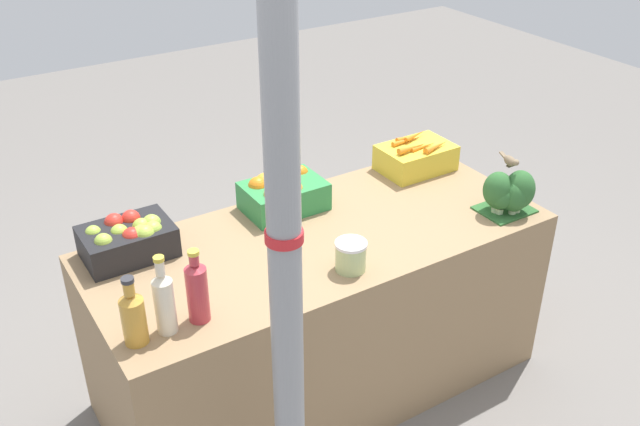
% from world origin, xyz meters
% --- Properties ---
extents(ground_plane, '(10.00, 10.00, 0.00)m').
position_xyz_m(ground_plane, '(0.00, 0.00, 0.00)').
color(ground_plane, slate).
extents(market_table, '(1.84, 0.80, 0.77)m').
position_xyz_m(market_table, '(0.00, 0.00, 0.39)').
color(market_table, '#937551').
rests_on(market_table, ground_plane).
extents(support_pole, '(0.10, 0.10, 2.36)m').
position_xyz_m(support_pole, '(-0.54, -0.68, 1.18)').
color(support_pole, gray).
rests_on(support_pole, ground_plane).
extents(apple_crate, '(0.33, 0.23, 0.15)m').
position_xyz_m(apple_crate, '(-0.68, 0.26, 0.85)').
color(apple_crate, black).
rests_on(apple_crate, market_table).
extents(orange_crate, '(0.33, 0.23, 0.16)m').
position_xyz_m(orange_crate, '(-0.02, 0.26, 0.85)').
color(orange_crate, '#2D8442').
rests_on(orange_crate, market_table).
extents(carrot_crate, '(0.33, 0.23, 0.15)m').
position_xyz_m(carrot_crate, '(0.69, 0.26, 0.84)').
color(carrot_crate, gold).
rests_on(carrot_crate, market_table).
extents(broccoli_pile, '(0.22, 0.20, 0.20)m').
position_xyz_m(broccoli_pile, '(0.74, -0.27, 0.87)').
color(broccoli_pile, '#2D602D').
rests_on(broccoli_pile, market_table).
extents(juice_bottle_amber, '(0.08, 0.08, 0.25)m').
position_xyz_m(juice_bottle_amber, '(-0.84, -0.24, 0.87)').
color(juice_bottle_amber, gold).
rests_on(juice_bottle_amber, market_table).
extents(juice_bottle_cloudy, '(0.07, 0.07, 0.29)m').
position_xyz_m(juice_bottle_cloudy, '(-0.73, -0.24, 0.89)').
color(juice_bottle_cloudy, beige).
rests_on(juice_bottle_cloudy, market_table).
extents(juice_bottle_ruby, '(0.07, 0.07, 0.27)m').
position_xyz_m(juice_bottle_ruby, '(-0.62, -0.24, 0.89)').
color(juice_bottle_ruby, '#B2333D').
rests_on(juice_bottle_ruby, market_table).
extents(pickle_jar, '(0.12, 0.12, 0.12)m').
position_xyz_m(pickle_jar, '(-0.03, -0.26, 0.83)').
color(pickle_jar, '#B2C684').
rests_on(pickle_jar, market_table).
extents(sparrow_bird, '(0.05, 0.13, 0.05)m').
position_xyz_m(sparrow_bird, '(0.77, -0.23, 0.99)').
color(sparrow_bird, '#4C3D2D').
rests_on(sparrow_bird, broccoli_pile).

